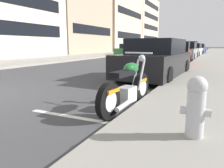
# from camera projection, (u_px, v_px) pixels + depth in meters

# --- Properties ---
(sidewalk_far_curb) EXTENTS (120.00, 5.00, 0.14)m
(sidewalk_far_curb) POSITION_uv_depth(u_px,v_px,m) (57.00, 59.00, 18.77)
(sidewalk_far_curb) COLOR gray
(sidewalk_far_curb) RESTS_ON ground
(parking_stall_stripe) EXTENTS (0.12, 2.20, 0.01)m
(parking_stall_stripe) POSITION_uv_depth(u_px,v_px,m) (81.00, 118.00, 3.78)
(parking_stall_stripe) COLOR silver
(parking_stall_stripe) RESTS_ON ground
(parked_motorcycle) EXTENTS (2.04, 0.62, 1.12)m
(parked_motorcycle) POSITION_uv_depth(u_px,v_px,m) (128.00, 88.00, 4.26)
(parked_motorcycle) COLOR black
(parked_motorcycle) RESTS_ON ground
(parked_car_near_corner) EXTENTS (4.76, 2.10, 1.49)m
(parked_car_near_corner) POSITION_uv_depth(u_px,v_px,m) (156.00, 59.00, 8.36)
(parked_car_near_corner) COLOR black
(parked_car_near_corner) RESTS_ON ground
(parked_car_far_down_curb) EXTENTS (4.18, 1.97, 1.43)m
(parked_car_far_down_curb) POSITION_uv_depth(u_px,v_px,m) (175.00, 55.00, 13.24)
(parked_car_far_down_curb) COLOR #AD1919
(parked_car_far_down_curb) RESTS_ON ground
(parked_car_behind_motorcycle) EXTENTS (4.59, 1.89, 1.51)m
(parked_car_behind_motorcycle) POSITION_uv_depth(u_px,v_px,m) (185.00, 51.00, 18.56)
(parked_car_behind_motorcycle) COLOR gray
(parked_car_behind_motorcycle) RESTS_ON ground
(parked_car_mid_block) EXTENTS (4.15, 2.10, 1.43)m
(parked_car_mid_block) POSITION_uv_depth(u_px,v_px,m) (192.00, 50.00, 23.78)
(parked_car_mid_block) COLOR beige
(parked_car_mid_block) RESTS_ON ground
(parked_car_across_street) EXTENTS (4.12, 2.07, 1.39)m
(parked_car_across_street) POSITION_uv_depth(u_px,v_px,m) (197.00, 49.00, 28.86)
(parked_car_across_street) COLOR navy
(parked_car_across_street) RESTS_ON ground
(crossing_truck) EXTENTS (2.20, 4.99, 1.85)m
(crossing_truck) POSITION_uv_depth(u_px,v_px,m) (186.00, 46.00, 37.90)
(crossing_truck) COLOR black
(crossing_truck) RESTS_ON ground
(car_opposite_curb) EXTENTS (4.42, 2.04, 1.39)m
(car_opposite_curb) POSITION_uv_depth(u_px,v_px,m) (129.00, 50.00, 25.35)
(car_opposite_curb) COLOR #236638
(car_opposite_curb) RESTS_ON ground
(fire_hydrant) EXTENTS (0.24, 0.36, 0.77)m
(fire_hydrant) POSITION_uv_depth(u_px,v_px,m) (196.00, 105.00, 2.63)
(fire_hydrant) COLOR #B7B7BC
(fire_hydrant) RESTS_ON sidewalk_near_curb
(townhouse_behind_pole) EXTENTS (11.57, 9.20, 14.35)m
(townhouse_behind_pole) POSITION_uv_depth(u_px,v_px,m) (65.00, 2.00, 29.88)
(townhouse_behind_pole) COLOR tan
(townhouse_behind_pole) RESTS_ON ground
(townhouse_corner_block) EXTENTS (14.78, 10.97, 13.41)m
(townhouse_corner_block) POSITION_uv_depth(u_px,v_px,m) (105.00, 17.00, 42.86)
(townhouse_corner_block) COLOR beige
(townhouse_corner_block) RESTS_ON ground
(townhouse_near_left) EXTENTS (15.09, 9.49, 12.88)m
(townhouse_near_left) POSITION_uv_depth(u_px,v_px,m) (134.00, 25.00, 56.15)
(townhouse_near_left) COLOR beige
(townhouse_near_left) RESTS_ON ground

